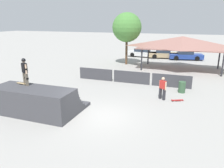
{
  "coord_description": "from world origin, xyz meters",
  "views": [
    {
      "loc": [
        4.71,
        -10.5,
        5.33
      ],
      "look_at": [
        -0.5,
        3.71,
        0.87
      ],
      "focal_mm": 35.0,
      "sensor_mm": 36.0,
      "label": 1
    }
  ],
  "objects_px": {
    "parked_car_tan": "(164,54)",
    "parked_car_white": "(143,53)",
    "tree_beside_pavilion": "(127,27)",
    "trash_bin": "(182,87)",
    "skateboard_on_deck": "(22,83)",
    "skater_on_deck": "(25,70)",
    "bystander_walking": "(163,87)",
    "parked_car_blue": "(186,55)",
    "skateboard_on_ground": "(177,100)"
  },
  "relations": [
    {
      "from": "bystander_walking",
      "to": "tree_beside_pavilion",
      "type": "height_order",
      "value": "tree_beside_pavilion"
    },
    {
      "from": "tree_beside_pavilion",
      "to": "trash_bin",
      "type": "relative_size",
      "value": 7.3
    },
    {
      "from": "skateboard_on_deck",
      "to": "trash_bin",
      "type": "distance_m",
      "value": 11.26
    },
    {
      "from": "tree_beside_pavilion",
      "to": "parked_car_blue",
      "type": "bearing_deg",
      "value": 41.18
    },
    {
      "from": "bystander_walking",
      "to": "parked_car_tan",
      "type": "relative_size",
      "value": 0.36
    },
    {
      "from": "skater_on_deck",
      "to": "skateboard_on_deck",
      "type": "relative_size",
      "value": 2.02
    },
    {
      "from": "skateboard_on_ground",
      "to": "parked_car_white",
      "type": "height_order",
      "value": "parked_car_white"
    },
    {
      "from": "skateboard_on_ground",
      "to": "parked_car_white",
      "type": "xyz_separation_m",
      "value": [
        -6.22,
        17.43,
        0.54
      ]
    },
    {
      "from": "skateboard_on_deck",
      "to": "parked_car_blue",
      "type": "relative_size",
      "value": 0.17
    },
    {
      "from": "bystander_walking",
      "to": "parked_car_tan",
      "type": "distance_m",
      "value": 17.52
    },
    {
      "from": "parked_car_tan",
      "to": "parked_car_blue",
      "type": "height_order",
      "value": "same"
    },
    {
      "from": "skateboard_on_deck",
      "to": "skateboard_on_ground",
      "type": "height_order",
      "value": "skateboard_on_deck"
    },
    {
      "from": "parked_car_white",
      "to": "skateboard_on_deck",
      "type": "bearing_deg",
      "value": -90.04
    },
    {
      "from": "parked_car_white",
      "to": "skateboard_on_ground",
      "type": "bearing_deg",
      "value": -63.68
    },
    {
      "from": "parked_car_tan",
      "to": "trash_bin",
      "type": "bearing_deg",
      "value": -87.94
    },
    {
      "from": "skater_on_deck",
      "to": "parked_car_white",
      "type": "relative_size",
      "value": 0.34
    },
    {
      "from": "skater_on_deck",
      "to": "trash_bin",
      "type": "distance_m",
      "value": 11.15
    },
    {
      "from": "skater_on_deck",
      "to": "skateboard_on_ground",
      "type": "height_order",
      "value": "skater_on_deck"
    },
    {
      "from": "tree_beside_pavilion",
      "to": "trash_bin",
      "type": "height_order",
      "value": "tree_beside_pavilion"
    },
    {
      "from": "bystander_walking",
      "to": "skater_on_deck",
      "type": "bearing_deg",
      "value": 67.84
    },
    {
      "from": "tree_beside_pavilion",
      "to": "trash_bin",
      "type": "xyz_separation_m",
      "value": [
        7.12,
        -9.14,
        -4.02
      ]
    },
    {
      "from": "skater_on_deck",
      "to": "parked_car_tan",
      "type": "height_order",
      "value": "skater_on_deck"
    },
    {
      "from": "parked_car_white",
      "to": "trash_bin",
      "type": "bearing_deg",
      "value": -60.73
    },
    {
      "from": "skater_on_deck",
      "to": "bystander_walking",
      "type": "relative_size",
      "value": 1.01
    },
    {
      "from": "skateboard_on_ground",
      "to": "trash_bin",
      "type": "xyz_separation_m",
      "value": [
        0.19,
        2.03,
        0.37
      ]
    },
    {
      "from": "skateboard_on_deck",
      "to": "parked_car_white",
      "type": "relative_size",
      "value": 0.17
    },
    {
      "from": "skateboard_on_deck",
      "to": "bystander_walking",
      "type": "relative_size",
      "value": 0.5
    },
    {
      "from": "parked_car_blue",
      "to": "trash_bin",
      "type": "bearing_deg",
      "value": -100.09
    },
    {
      "from": "skateboard_on_ground",
      "to": "parked_car_blue",
      "type": "distance_m",
      "value": 17.12
    },
    {
      "from": "skater_on_deck",
      "to": "trash_bin",
      "type": "bearing_deg",
      "value": 67.15
    },
    {
      "from": "skateboard_on_ground",
      "to": "tree_beside_pavilion",
      "type": "distance_m",
      "value": 13.85
    },
    {
      "from": "parked_car_white",
      "to": "parked_car_tan",
      "type": "relative_size",
      "value": 1.05
    },
    {
      "from": "trash_bin",
      "to": "parked_car_tan",
      "type": "relative_size",
      "value": 0.19
    },
    {
      "from": "skateboard_on_deck",
      "to": "bystander_walking",
      "type": "height_order",
      "value": "skateboard_on_deck"
    },
    {
      "from": "parked_car_white",
      "to": "parked_car_tan",
      "type": "height_order",
      "value": "same"
    },
    {
      "from": "skater_on_deck",
      "to": "tree_beside_pavilion",
      "type": "xyz_separation_m",
      "value": [
        1.55,
        15.84,
        1.94
      ]
    },
    {
      "from": "parked_car_tan",
      "to": "parked_car_white",
      "type": "bearing_deg",
      "value": 168.63
    },
    {
      "from": "skateboard_on_ground",
      "to": "parked_car_blue",
      "type": "relative_size",
      "value": 0.18
    },
    {
      "from": "skater_on_deck",
      "to": "parked_car_tan",
      "type": "bearing_deg",
      "value": 105.93
    },
    {
      "from": "bystander_walking",
      "to": "parked_car_blue",
      "type": "relative_size",
      "value": 0.34
    },
    {
      "from": "skater_on_deck",
      "to": "parked_car_white",
      "type": "height_order",
      "value": "skater_on_deck"
    },
    {
      "from": "skater_on_deck",
      "to": "skateboard_on_deck",
      "type": "height_order",
      "value": "skater_on_deck"
    },
    {
      "from": "tree_beside_pavilion",
      "to": "trash_bin",
      "type": "distance_m",
      "value": 12.26
    },
    {
      "from": "skateboard_on_deck",
      "to": "trash_bin",
      "type": "xyz_separation_m",
      "value": [
        9.01,
        6.65,
        -1.21
      ]
    },
    {
      "from": "skateboard_on_deck",
      "to": "trash_bin",
      "type": "bearing_deg",
      "value": 42.12
    },
    {
      "from": "skateboard_on_ground",
      "to": "parked_car_tan",
      "type": "bearing_deg",
      "value": -106.35
    },
    {
      "from": "skateboard_on_deck",
      "to": "parked_car_tan",
      "type": "height_order",
      "value": "skateboard_on_deck"
    },
    {
      "from": "skateboard_on_deck",
      "to": "parked_car_tan",
      "type": "bearing_deg",
      "value": 81.29
    },
    {
      "from": "skater_on_deck",
      "to": "parked_car_white",
      "type": "bearing_deg",
      "value": 113.62
    },
    {
      "from": "skateboard_on_deck",
      "to": "bystander_walking",
      "type": "xyz_separation_m",
      "value": [
        7.8,
        4.61,
        -0.75
      ]
    }
  ]
}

